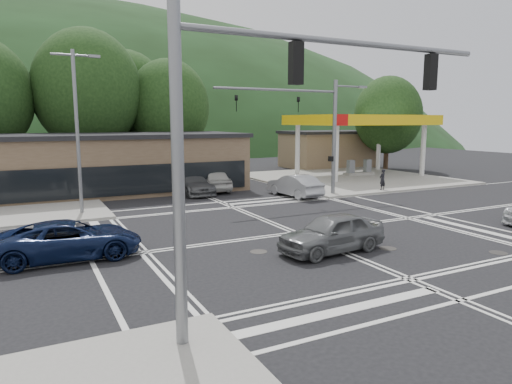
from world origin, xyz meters
name	(u,v)px	position (x,y,z in m)	size (l,w,h in m)	color
ground	(296,233)	(0.00, 0.00, 0.00)	(120.00, 120.00, 0.00)	black
sidewalk_ne	(349,178)	(15.00, 15.00, 0.07)	(16.00, 16.00, 0.15)	gray
gas_station_canopy	(361,123)	(16.99, 15.99, 5.04)	(12.32, 8.34, 5.75)	silver
convenience_store	(329,150)	(20.00, 25.00, 1.90)	(10.00, 6.00, 3.80)	#846B4F
commercial_row	(75,166)	(-8.00, 17.00, 2.00)	(24.00, 8.00, 4.00)	brown
hill_north	(80,145)	(0.00, 90.00, 0.00)	(252.00, 126.00, 140.00)	#1A3216
tree_n_b	(87,90)	(-6.00, 24.00, 7.79)	(9.00, 9.00, 12.98)	#382619
tree_n_c	(168,107)	(1.00, 24.00, 6.49)	(7.60, 7.60, 10.87)	#382619
tree_n_e	(126,101)	(-2.00, 28.00, 7.14)	(8.40, 8.40, 11.98)	#382619
tree_ne	(388,115)	(24.00, 20.00, 5.84)	(7.20, 7.20, 9.99)	#382619
streetlight_nw	(78,124)	(-8.44, 9.00, 5.05)	(2.50, 0.25, 9.00)	slate
signal_mast_ne	(320,123)	(6.95, 8.20, 5.07)	(11.65, 0.30, 8.00)	slate
signal_mast_sw	(252,126)	(-6.39, -8.20, 5.12)	(9.14, 0.28, 8.00)	slate
car_blue_west	(70,240)	(-9.85, 0.50, 0.74)	(2.45, 5.32, 1.48)	#0D183A
car_grey_center	(332,233)	(-0.37, -3.31, 0.78)	(1.84, 4.58, 1.56)	slate
car_queue_a	(295,185)	(5.50, 9.00, 0.77)	(1.63, 4.68, 1.54)	#A8AAAF
car_queue_b	(213,180)	(1.40, 14.00, 0.83)	(1.97, 4.89, 1.67)	#BABAB6
car_northbound	(192,184)	(-0.50, 13.32, 0.74)	(2.07, 5.08, 1.47)	#545658
pedestrian	(382,179)	(12.43, 7.83, 0.92)	(0.56, 0.37, 1.54)	black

